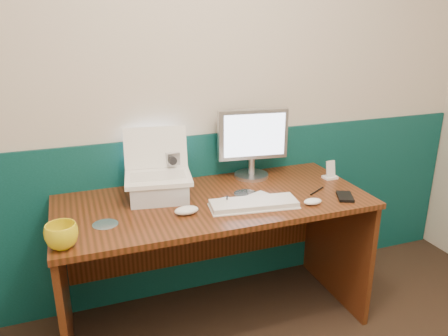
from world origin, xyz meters
name	(u,v)px	position (x,y,z in m)	size (l,w,h in m)	color
back_wall	(208,90)	(0.00, 1.75, 1.25)	(3.50, 0.04, 2.50)	beige
wainscot	(210,213)	(0.00, 1.74, 0.50)	(3.48, 0.02, 1.00)	#083733
desk	(215,263)	(-0.10, 1.38, 0.38)	(1.60, 0.70, 0.75)	#371D0A
laptop_riser	(159,189)	(-0.36, 1.49, 0.80)	(0.29, 0.24, 0.10)	silver
laptop	(157,154)	(-0.36, 1.49, 0.99)	(0.33, 0.26, 0.28)	white
monitor	(252,144)	(0.22, 1.62, 0.95)	(0.40, 0.11, 0.40)	#B3B4B8
keyboard	(254,204)	(0.06, 1.22, 0.76)	(0.43, 0.14, 0.02)	white
mouse_right	(313,201)	(0.35, 1.15, 0.77)	(0.10, 0.06, 0.03)	white
mouse_left	(186,210)	(-0.28, 1.26, 0.77)	(0.12, 0.07, 0.04)	white
mug	(62,236)	(-0.84, 1.12, 0.80)	(0.13, 0.13, 0.10)	yellow
camcorder	(171,170)	(-0.25, 1.65, 0.84)	(0.08, 0.12, 0.19)	#ABAAAF
cd_spindle	(227,203)	(-0.06, 1.29, 0.76)	(0.11, 0.11, 0.02)	#B3BCC4
cd_loose_a	(105,224)	(-0.65, 1.28, 0.75)	(0.12, 0.12, 0.00)	#AEB3BF
cd_loose_b	(245,193)	(0.09, 1.40, 0.75)	(0.12, 0.12, 0.00)	#B5BBC6
pen	(317,191)	(0.46, 1.29, 0.75)	(0.01, 0.01, 0.14)	black
papers	(258,198)	(0.12, 1.32, 0.75)	(0.16, 0.11, 0.00)	silver
dock	(330,177)	(0.64, 1.44, 0.76)	(0.08, 0.06, 0.01)	white
music_player	(331,169)	(0.64, 1.44, 0.81)	(0.05, 0.01, 0.09)	silver
pda	(345,197)	(0.55, 1.16, 0.76)	(0.07, 0.13, 0.01)	black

